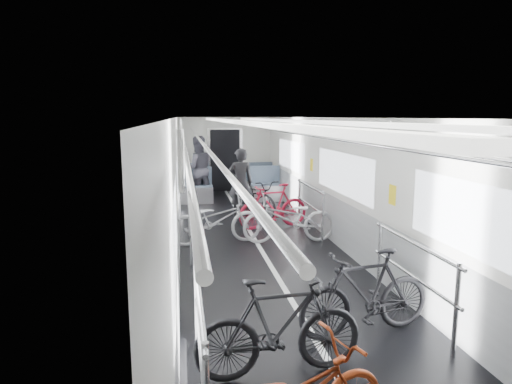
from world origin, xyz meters
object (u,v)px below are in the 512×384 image
at_px(bike_right_mid, 289,219).
at_px(person_seated, 198,169).
at_px(bike_left_mid, 279,327).
at_px(bike_right_far, 273,206).
at_px(person_standing, 240,183).
at_px(bike_aisle, 258,198).
at_px(bike_right_near, 366,293).
at_px(bike_left_far, 216,220).

xyz_separation_m(bike_right_mid, person_seated, (-1.58, 4.63, 0.47)).
relative_size(bike_left_mid, person_seated, 0.86).
xyz_separation_m(bike_right_far, person_standing, (-0.56, 1.29, 0.35)).
distance_m(bike_right_far, bike_aisle, 1.20).
bearing_deg(bike_right_near, bike_left_far, -170.21).
bearing_deg(bike_right_mid, person_standing, -164.21).
relative_size(bike_left_mid, bike_aisle, 0.92).
relative_size(bike_right_near, bike_right_mid, 0.90).
bearing_deg(bike_right_far, bike_right_mid, -10.37).
xyz_separation_m(bike_aisle, person_standing, (-0.41, 0.10, 0.37)).
bearing_deg(person_seated, bike_right_mid, 97.50).
bearing_deg(person_standing, bike_right_mid, 102.74).
bearing_deg(bike_aisle, bike_left_far, -136.52).
distance_m(bike_aisle, person_standing, 0.56).
bearing_deg(bike_left_mid, person_standing, -8.59).
height_order(bike_right_near, bike_aisle, bike_right_near).
bearing_deg(bike_aisle, bike_right_mid, -103.62).
height_order(bike_left_far, person_standing, person_standing).
height_order(bike_right_far, bike_aisle, bike_right_far).
bearing_deg(bike_left_mid, bike_left_far, -1.28).
xyz_separation_m(bike_left_mid, bike_right_far, (1.09, 5.68, -0.00)).
bearing_deg(bike_right_near, bike_aisle, 172.59).
bearing_deg(bike_right_far, person_standing, -170.19).
xyz_separation_m(bike_left_far, person_seated, (-0.18, 4.48, 0.47)).
distance_m(bike_left_mid, bike_aisle, 6.94).
xyz_separation_m(bike_aisle, person_seated, (-1.36, 2.23, 0.48)).
height_order(bike_right_mid, person_seated, person_seated).
height_order(bike_right_far, person_seated, person_seated).
distance_m(bike_left_far, person_seated, 4.51).
bearing_deg(bike_right_far, person_seated, -169.77).
bearing_deg(bike_left_far, bike_right_mid, -104.89).
relative_size(bike_right_mid, bike_right_far, 1.12).
height_order(bike_left_mid, bike_right_mid, bike_left_mid).
distance_m(bike_left_far, bike_right_near, 4.20).
height_order(bike_left_far, bike_aisle, bike_left_far).
distance_m(bike_right_far, person_standing, 1.45).
height_order(bike_left_mid, bike_right_far, bike_left_mid).
relative_size(bike_left_far, person_seated, 0.95).
xyz_separation_m(bike_left_far, bike_right_mid, (1.40, -0.16, 0.01)).
bearing_deg(bike_aisle, bike_left_mid, -116.64).
height_order(bike_right_far, person_standing, person_standing).
bearing_deg(bike_right_mid, bike_left_far, -94.67).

